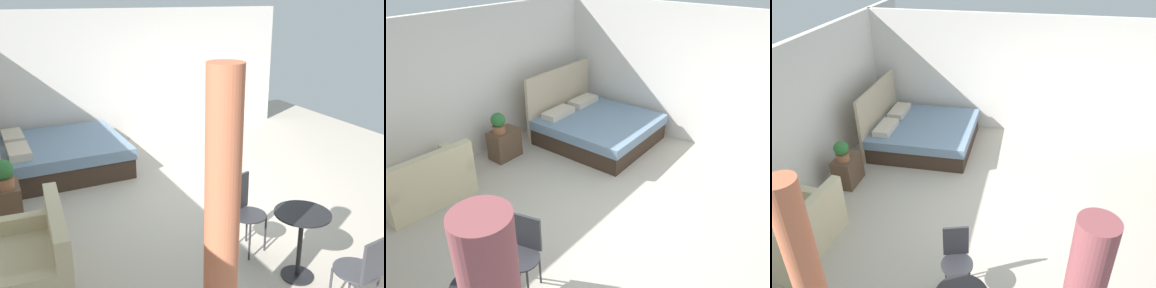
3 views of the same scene
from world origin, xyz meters
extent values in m
cube|color=#B2A899|center=(0.00, 0.00, -0.01)|extent=(9.16, 9.59, 0.02)
cube|color=silver|center=(3.08, 0.00, 1.30)|extent=(0.12, 6.59, 2.60)
cube|color=#38281E|center=(1.90, 1.73, 0.17)|extent=(1.91, 2.01, 0.33)
cube|color=slate|center=(1.90, 1.73, 0.42)|extent=(1.95, 2.05, 0.18)
cube|color=beige|center=(1.48, 2.43, 0.57)|extent=(0.68, 0.33, 0.12)
cube|color=beige|center=(2.30, 2.45, 0.57)|extent=(0.68, 0.33, 0.12)
cube|color=beige|center=(-1.35, 2.69, 0.21)|extent=(1.37, 0.93, 0.42)
cube|color=beige|center=(-1.38, 2.34, 0.66)|extent=(1.32, 0.24, 0.48)
cube|color=beige|center=(-0.77, 2.65, 0.50)|extent=(0.20, 0.84, 0.18)
cube|color=beige|center=(-1.94, 2.73, 0.50)|extent=(0.20, 0.84, 0.18)
cube|color=brown|center=(0.29, 2.72, 0.27)|extent=(0.55, 0.35, 0.54)
cylinder|color=#935B3D|center=(0.19, 2.71, 0.61)|extent=(0.22, 0.22, 0.14)
sphere|color=#2D6B33|center=(0.19, 2.71, 0.79)|extent=(0.26, 0.26, 0.26)
cylinder|color=black|center=(-2.28, 0.07, 0.01)|extent=(0.35, 0.35, 0.02)
cylinder|color=black|center=(-2.28, 0.07, 0.37)|extent=(0.05, 0.05, 0.74)
cylinder|color=black|center=(-2.28, 0.07, 0.75)|extent=(0.58, 0.58, 0.02)
cylinder|color=#2D2D33|center=(-1.79, 0.36, 0.22)|extent=(0.02, 0.02, 0.45)
cylinder|color=#2D2D33|center=(-1.71, 0.09, 0.22)|extent=(0.02, 0.02, 0.45)
cylinder|color=#2D2D33|center=(-1.52, 0.44, 0.22)|extent=(0.02, 0.02, 0.45)
cylinder|color=#2D2D33|center=(-1.44, 0.17, 0.22)|extent=(0.02, 0.02, 0.45)
cylinder|color=#2D2D33|center=(-1.62, 0.27, 0.46)|extent=(0.50, 0.50, 0.02)
cube|color=#2D2D33|center=(-1.45, 0.32, 0.69)|extent=(0.12, 0.32, 0.44)
cylinder|color=#3F3F44|center=(-2.81, -0.13, 0.23)|extent=(0.02, 0.02, 0.47)
cylinder|color=#3F3F44|center=(-2.96, -0.01, 0.48)|extent=(0.45, 0.45, 0.02)
cube|color=#3F3F44|center=(-3.14, -0.02, 0.68)|extent=(0.06, 0.33, 0.39)
cylinder|color=#D1704C|center=(-2.83, 1.34, 1.21)|extent=(0.27, 0.27, 2.42)
camera|label=1|loc=(-5.36, 2.82, 2.85)|focal=41.09mm
camera|label=2|loc=(-3.53, -2.03, 3.40)|focal=34.20mm
camera|label=3|loc=(-4.75, -0.46, 4.01)|focal=34.59mm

